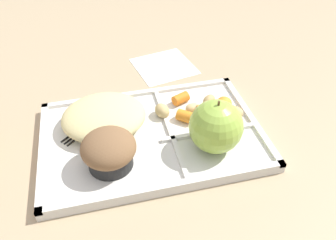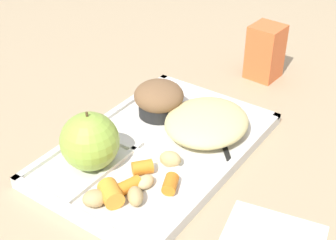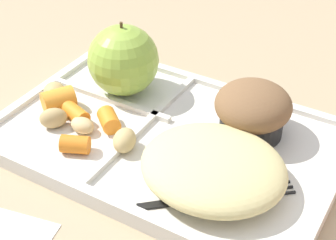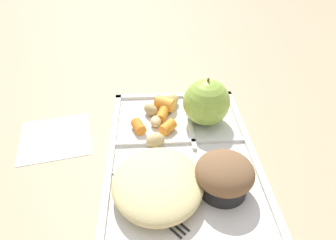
{
  "view_description": "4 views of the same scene",
  "coord_description": "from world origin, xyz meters",
  "px_view_note": "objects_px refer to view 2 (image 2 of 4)",
  "views": [
    {
      "loc": [
        0.07,
        0.42,
        0.41
      ],
      "look_at": [
        -0.02,
        0.03,
        0.07
      ],
      "focal_mm": 35.57,
      "sensor_mm": 36.0,
      "label": 1
    },
    {
      "loc": [
        -0.49,
        -0.36,
        0.47
      ],
      "look_at": [
        0.0,
        -0.02,
        0.07
      ],
      "focal_mm": 51.72,
      "sensor_mm": 36.0,
      "label": 2
    },
    {
      "loc": [
        0.24,
        -0.4,
        0.38
      ],
      "look_at": [
        0.0,
        -0.01,
        0.04
      ],
      "focal_mm": 56.11,
      "sensor_mm": 36.0,
      "label": 3
    },
    {
      "loc": [
        0.38,
        -0.04,
        0.37
      ],
      "look_at": [
        -0.03,
        -0.02,
        0.06
      ],
      "focal_mm": 33.1,
      "sensor_mm": 36.0,
      "label": 4
    }
  ],
  "objects_px": {
    "green_apple": "(90,141)",
    "milk_carton": "(265,52)",
    "lunch_tray": "(158,149)",
    "bran_muffin": "(159,99)",
    "plastic_fork": "(218,128)"
  },
  "relations": [
    {
      "from": "lunch_tray",
      "to": "milk_carton",
      "type": "xyz_separation_m",
      "value": [
        0.33,
        -0.02,
        0.05
      ]
    },
    {
      "from": "lunch_tray",
      "to": "milk_carton",
      "type": "bearing_deg",
      "value": -4.2
    },
    {
      "from": "lunch_tray",
      "to": "bran_muffin",
      "type": "bearing_deg",
      "value": 34.28
    },
    {
      "from": "bran_muffin",
      "to": "milk_carton",
      "type": "relative_size",
      "value": 0.78
    },
    {
      "from": "green_apple",
      "to": "milk_carton",
      "type": "xyz_separation_m",
      "value": [
        0.42,
        -0.08,
        -0.0
      ]
    },
    {
      "from": "lunch_tray",
      "to": "bran_muffin",
      "type": "xyz_separation_m",
      "value": [
        0.08,
        0.05,
        0.04
      ]
    },
    {
      "from": "plastic_fork",
      "to": "green_apple",
      "type": "bearing_deg",
      "value": 151.16
    },
    {
      "from": "plastic_fork",
      "to": "milk_carton",
      "type": "relative_size",
      "value": 1.16
    },
    {
      "from": "green_apple",
      "to": "plastic_fork",
      "type": "relative_size",
      "value": 0.74
    },
    {
      "from": "plastic_fork",
      "to": "lunch_tray",
      "type": "bearing_deg",
      "value": 151.94
    },
    {
      "from": "bran_muffin",
      "to": "plastic_fork",
      "type": "bearing_deg",
      "value": -78.54
    },
    {
      "from": "plastic_fork",
      "to": "milk_carton",
      "type": "height_order",
      "value": "milk_carton"
    },
    {
      "from": "lunch_tray",
      "to": "milk_carton",
      "type": "relative_size",
      "value": 3.46
    },
    {
      "from": "green_apple",
      "to": "milk_carton",
      "type": "relative_size",
      "value": 0.86
    },
    {
      "from": "plastic_fork",
      "to": "milk_carton",
      "type": "bearing_deg",
      "value": 7.13
    }
  ]
}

